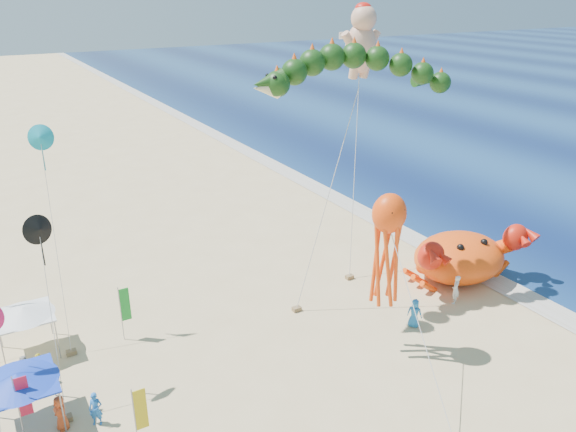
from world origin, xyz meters
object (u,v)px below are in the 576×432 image
object	(u,v)px
dragon_kite	(357,78)
octopus_kite	(388,241)
crab_inflatable	(461,256)
canopy_blue	(17,379)
cherub_kite	(361,39)
canopy_white	(23,312)

from	to	relation	value
dragon_kite	octopus_kite	size ratio (longest dim) A/B	1.68
crab_inflatable	dragon_kite	world-z (taller)	dragon_kite
dragon_kite	canopy_blue	world-z (taller)	dragon_kite
dragon_kite	octopus_kite	xyz separation A→B (m)	(-1.75, -5.41, -7.04)
canopy_blue	dragon_kite	bearing A→B (deg)	6.46
cherub_kite	canopy_white	world-z (taller)	cherub_kite
dragon_kite	canopy_white	xyz separation A→B (m)	(-17.76, 3.47, -10.83)
canopy_blue	canopy_white	bearing A→B (deg)	81.17
crab_inflatable	canopy_blue	bearing A→B (deg)	-179.53
cherub_kite	canopy_blue	xyz separation A→B (m)	(-22.35, -6.73, -12.29)
canopy_blue	canopy_white	xyz separation A→B (m)	(0.87, 5.58, -0.00)
crab_inflatable	cherub_kite	size ratio (longest dim) A/B	0.50
crab_inflatable	cherub_kite	bearing A→B (deg)	120.75
octopus_kite	canopy_white	world-z (taller)	octopus_kite
crab_inflatable	canopy_blue	world-z (taller)	crab_inflatable
dragon_kite	canopy_white	world-z (taller)	dragon_kite
canopy_white	cherub_kite	bearing A→B (deg)	3.06
dragon_kite	canopy_blue	size ratio (longest dim) A/B	4.38
canopy_blue	canopy_white	world-z (taller)	same
cherub_kite	dragon_kite	bearing A→B (deg)	-128.86
canopy_blue	cherub_kite	bearing A→B (deg)	16.76
crab_inflatable	dragon_kite	xyz separation A→B (m)	(-7.60, 1.89, 11.64)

